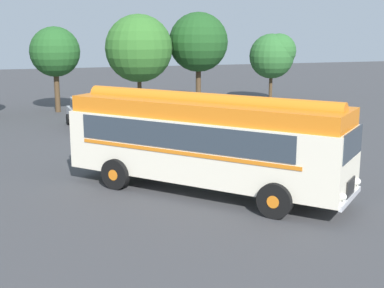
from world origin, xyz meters
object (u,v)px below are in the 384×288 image
(car_near_left, at_px, (87,113))
(traffic_cone, at_px, (324,189))
(vintage_bus, at_px, (205,139))
(car_mid_left, at_px, (142,111))

(car_near_left, bearing_deg, traffic_cone, -67.92)
(vintage_bus, height_order, car_near_left, vintage_bus)
(car_near_left, bearing_deg, vintage_bus, -79.26)
(car_near_left, height_order, car_mid_left, same)
(vintage_bus, height_order, traffic_cone, vintage_bus)
(car_mid_left, relative_size, traffic_cone, 7.89)
(car_mid_left, height_order, traffic_cone, car_mid_left)
(car_near_left, distance_m, traffic_cone, 16.68)
(vintage_bus, relative_size, traffic_cone, 16.40)
(vintage_bus, distance_m, car_mid_left, 13.42)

